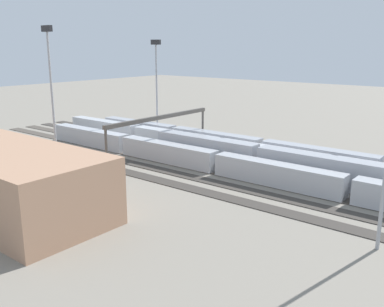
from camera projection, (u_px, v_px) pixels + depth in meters
name	position (u px, v px, depth m)	size (l,w,h in m)	color
ground_plane	(223.00, 170.00, 80.99)	(400.00, 400.00, 0.00)	gray
track_bed_0	(256.00, 157.00, 90.47)	(140.00, 2.80, 0.12)	#3D3833
track_bed_1	(244.00, 161.00, 86.67)	(140.00, 2.80, 0.12)	#3D3833
track_bed_2	(230.00, 167.00, 82.88)	(140.00, 2.80, 0.12)	#4C443D
track_bed_3	(215.00, 172.00, 79.08)	(140.00, 2.80, 0.12)	#4C443D
track_bed_4	(198.00, 179.00, 75.29)	(140.00, 2.80, 0.12)	#3D3833
track_bed_5	(180.00, 186.00, 71.49)	(140.00, 2.80, 0.12)	#3D3833
train_on_track_0	(253.00, 147.00, 90.50)	(90.60, 3.06, 4.40)	#285193
train_on_track_2	(322.00, 170.00, 71.23)	(71.40, 3.00, 5.00)	#A8AAB2
train_on_track_1	(218.00, 147.00, 90.03)	(95.60, 3.00, 3.80)	silver
train_on_track_3	(217.00, 162.00, 78.35)	(95.60, 3.00, 3.80)	#B7BABF
light_mast_0	(156.00, 75.00, 106.86)	(2.80, 0.70, 24.28)	#9EA0A5
light_mast_3	(50.00, 76.00, 84.96)	(2.80, 0.70, 26.60)	#9EA0A5
signal_gantry	(160.00, 121.00, 88.75)	(0.70, 30.00, 8.80)	#4C4742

